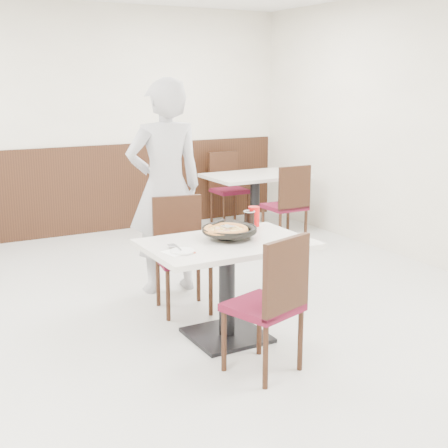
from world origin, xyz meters
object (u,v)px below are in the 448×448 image
chair_near (263,303)px  pizza_pan (229,233)px  chair_far (183,256)px  bg_table_right (255,204)px  bg_chair_right_near (285,205)px  side_plate (182,251)px  main_table (227,290)px  diner_person (165,187)px  cola_glass (249,220)px  red_cup (254,216)px  pizza (226,232)px  bg_chair_right_far (230,189)px

chair_near → pizza_pan: size_ratio=2.76×
chair_far → bg_table_right: size_ratio=0.79×
chair_near → bg_chair_right_near: bearing=35.9°
side_plate → bg_chair_right_near: bearing=43.0°
main_table → diner_person: 1.36m
side_plate → cola_glass: cola_glass is taller
side_plate → bg_chair_right_near: size_ratio=0.18×
red_cup → side_plate: bearing=-152.7°
cola_glass → bg_chair_right_near: bg_chair_right_near is taller
side_plate → red_cup: size_ratio=1.05×
side_plate → main_table: bearing=15.4°
pizza → bg_chair_right_far: bearing=60.2°
pizza → red_cup: (0.41, 0.28, 0.02)m
main_table → pizza_pan: 0.42m
chair_far → pizza: 0.71m
side_plate → bg_chair_right_far: bg_chair_right_far is taller
pizza → bg_chair_right_far: size_ratio=0.32×
chair_near → bg_table_right: chair_near is taller
main_table → cola_glass: size_ratio=9.23×
chair_far → bg_table_right: 2.80m
cola_glass → red_cup: bearing=28.8°
chair_far → pizza_pan: chair_far is taller
chair_near → pizza_pan: (0.11, 0.65, 0.32)m
pizza_pan → side_plate: 0.50m
main_table → bg_table_right: same height
chair_near → bg_chair_right_far: same height
diner_person → bg_chair_right_near: (1.86, 0.82, -0.49)m
chair_far → bg_chair_right_near: (1.95, 1.39, 0.00)m
pizza_pan → pizza: 0.04m
chair_far → bg_chair_right_near: 2.40m
diner_person → chair_far: bearing=86.1°
side_plate → pizza: bearing=20.2°
pizza → red_cup: 0.50m
pizza → side_plate: pizza is taller
chair_near → bg_table_right: 3.82m
bg_chair_right_near → bg_chair_right_far: same height
pizza_pan → side_plate: bearing=-159.8°
pizza_pan → bg_chair_right_near: size_ratio=0.36×
diner_person → bg_chair_right_far: 2.80m
pizza → bg_table_right: 3.27m
chair_far → chair_near: bearing=99.4°
pizza → bg_chair_right_far: (1.86, 3.25, -0.34)m
diner_person → bg_table_right: 2.42m
pizza_pan → bg_chair_right_near: bearing=47.0°
main_table → chair_far: chair_far is taller
diner_person → main_table: bearing=93.2°
main_table → pizza: (0.01, 0.04, 0.44)m
pizza_pan → red_cup: (0.37, 0.26, 0.04)m
pizza → bg_chair_right_far: 3.76m
pizza_pan → bg_table_right: bearing=55.0°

